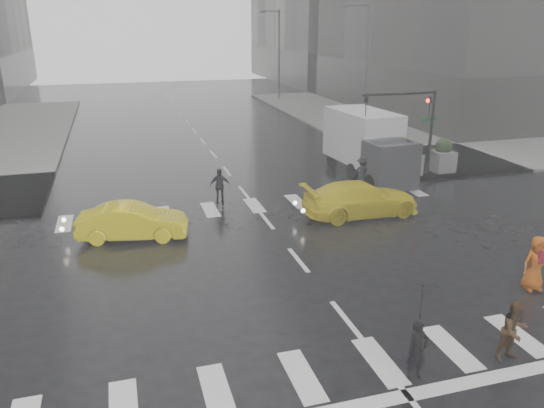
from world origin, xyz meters
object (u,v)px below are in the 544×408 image
object	(u,v)px
traffic_signal_pole	(415,117)
pedestrian_orange	(536,263)
pedestrian_brown	(514,331)
box_truck	(369,144)
taxi_mid	(133,222)

from	to	relation	value
traffic_signal_pole	pedestrian_orange	bearing A→B (deg)	-103.14
pedestrian_brown	box_truck	world-z (taller)	box_truck
traffic_signal_pole	taxi_mid	world-z (taller)	traffic_signal_pole
taxi_mid	box_truck	world-z (taller)	box_truck
traffic_signal_pole	box_truck	world-z (taller)	traffic_signal_pole
pedestrian_orange	box_truck	distance (m)	12.82
traffic_signal_pole	pedestrian_orange	distance (m)	12.56
pedestrian_brown	box_truck	size ratio (longest dim) A/B	0.24
pedestrian_orange	box_truck	xyz separation A→B (m)	(0.71, 12.77, 0.92)
traffic_signal_pole	box_truck	xyz separation A→B (m)	(-2.10, 0.76, -1.42)
pedestrian_brown	pedestrian_orange	world-z (taller)	pedestrian_orange
traffic_signal_pole	taxi_mid	bearing A→B (deg)	-163.04
pedestrian_brown	pedestrian_orange	xyz separation A→B (m)	(3.11, 2.80, 0.10)
pedestrian_brown	box_truck	bearing A→B (deg)	70.35
pedestrian_brown	taxi_mid	distance (m)	13.42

